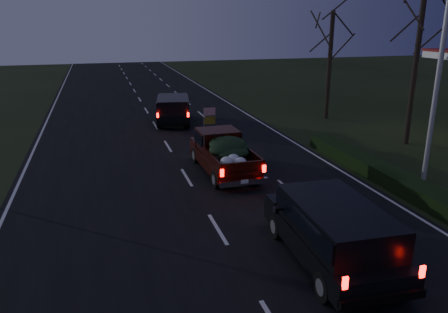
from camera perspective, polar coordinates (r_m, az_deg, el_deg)
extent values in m
plane|color=black|center=(14.14, -0.83, -9.50)|extent=(120.00, 120.00, 0.00)
cube|color=black|center=(14.13, -0.83, -9.46)|extent=(14.00, 120.00, 0.02)
cube|color=black|center=(19.76, 19.08, -1.58)|extent=(1.00, 10.00, 0.60)
cylinder|color=silver|center=(19.20, 26.27, 9.96)|extent=(0.20, 0.20, 9.00)
cylinder|color=black|center=(24.94, 23.76, 11.00)|extent=(0.28, 0.28, 8.50)
cylinder|color=black|center=(30.21, 13.59, 11.39)|extent=(0.28, 0.28, 7.00)
cube|color=#330D07|center=(19.12, -0.10, -0.37)|extent=(2.00, 4.78, 0.52)
cube|color=#330D07|center=(19.70, -0.84, 2.33)|extent=(1.79, 1.55, 0.85)
cube|color=black|center=(19.68, -0.84, 2.59)|extent=(1.88, 1.46, 0.52)
cube|color=#330D07|center=(17.91, 1.06, -0.64)|extent=(1.81, 2.69, 0.06)
ellipsoid|color=black|center=(18.23, 0.74, 1.08)|extent=(1.55, 1.74, 0.57)
cylinder|color=gray|center=(18.52, -2.63, 3.45)|extent=(0.03, 0.03, 1.90)
cube|color=red|center=(18.41, -1.89, 5.89)|extent=(0.49, 0.03, 0.32)
cube|color=gold|center=(18.49, -1.88, 4.74)|extent=(0.49, 0.03, 0.32)
cube|color=black|center=(28.71, -6.64, 5.64)|extent=(2.80, 5.07, 0.60)
cube|color=black|center=(28.34, -6.69, 6.88)|extent=(2.46, 3.77, 0.80)
cube|color=black|center=(28.33, -6.69, 7.04)|extent=(2.54, 3.69, 0.48)
cube|color=black|center=(12.49, 13.68, -10.52)|extent=(2.32, 5.12, 0.63)
cube|color=black|center=(11.97, 14.49, -8.04)|extent=(2.13, 3.75, 0.84)
cube|color=black|center=(11.94, 14.52, -7.68)|extent=(2.23, 3.65, 0.50)
cube|color=black|center=(12.59, 6.80, -6.92)|extent=(0.12, 0.24, 0.17)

